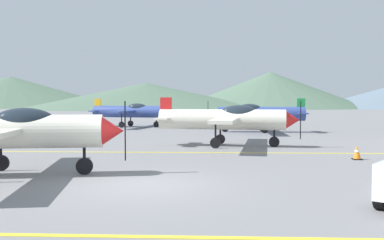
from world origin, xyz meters
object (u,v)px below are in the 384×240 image
(airplane_near, at_px, (5,130))
(airplane_mid, at_px, (227,119))
(airplane_back, at_px, (131,111))
(traffic_cone_front, at_px, (357,152))
(airplane_far, at_px, (257,113))

(airplane_near, distance_m, airplane_mid, 11.67)
(airplane_back, xyz_separation_m, traffic_cone_front, (13.09, -20.93, -1.14))
(airplane_mid, xyz_separation_m, airplane_back, (-8.06, 16.10, 0.00))
(airplane_mid, height_order, airplane_back, same)
(airplane_near, relative_size, airplane_mid, 1.00)
(airplane_near, height_order, airplane_far, same)
(airplane_near, height_order, airplane_mid, same)
(airplane_far, height_order, airplane_back, same)
(airplane_mid, height_order, airplane_far, same)
(airplane_far, bearing_deg, airplane_near, -117.07)
(airplane_mid, bearing_deg, airplane_near, -128.37)
(airplane_back, bearing_deg, airplane_far, -29.05)
(airplane_far, bearing_deg, airplane_back, 150.95)
(traffic_cone_front, bearing_deg, airplane_mid, 136.17)
(airplane_back, bearing_deg, traffic_cone_front, -57.97)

